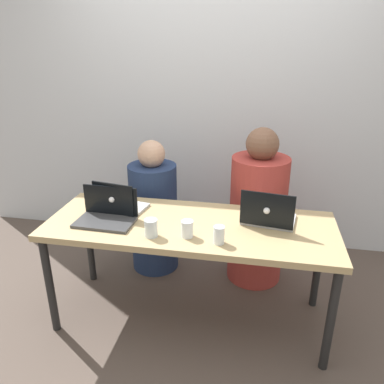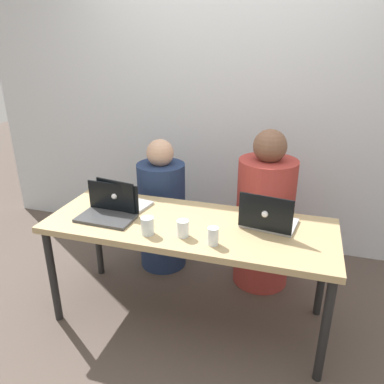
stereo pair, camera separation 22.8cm
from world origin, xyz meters
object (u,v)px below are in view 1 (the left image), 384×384
at_px(person_on_right, 257,215).
at_px(water_glass_left, 151,229).
at_px(laptop_back_right, 268,216).
at_px(water_glass_center, 187,230).
at_px(laptop_front_left, 107,215).
at_px(water_glass_right, 219,236).
at_px(laptop_back_left, 120,205).
at_px(person_on_left, 154,213).

bearing_deg(person_on_right, water_glass_left, 46.96).
bearing_deg(water_glass_left, person_on_right, 52.53).
relative_size(laptop_back_right, water_glass_center, 3.51).
height_order(laptop_front_left, water_glass_right, laptop_front_left).
distance_m(laptop_back_left, laptop_front_left, 0.15).
xyz_separation_m(person_on_right, laptop_back_right, (0.06, -0.48, 0.23)).
distance_m(person_on_right, water_glass_left, 1.00).
bearing_deg(laptop_back_left, laptop_front_left, 89.00).
bearing_deg(water_glass_left, person_on_left, 105.81).
bearing_deg(water_glass_left, laptop_back_right, 23.73).
relative_size(person_on_right, laptop_front_left, 3.32).
relative_size(laptop_front_left, laptop_back_right, 1.04).
relative_size(person_on_left, laptop_back_left, 3.34).
xyz_separation_m(laptop_back_right, water_glass_center, (-0.45, -0.25, -0.01)).
height_order(person_on_left, laptop_back_left, person_on_left).
relative_size(person_on_right, water_glass_center, 12.12).
xyz_separation_m(person_on_right, water_glass_right, (-0.20, -0.78, 0.22)).
bearing_deg(person_on_left, water_glass_right, 118.50).
bearing_deg(laptop_front_left, water_glass_left, -20.43).
relative_size(person_on_left, laptop_back_right, 3.08).
distance_m(laptop_back_right, water_glass_right, 0.39).
bearing_deg(laptop_back_left, laptop_back_right, -169.87).
bearing_deg(laptop_back_left, water_glass_right, 166.95).
relative_size(water_glass_center, water_glass_left, 0.95).
bearing_deg(laptop_front_left, laptop_back_right, 10.95).
xyz_separation_m(water_glass_center, water_glass_right, (0.19, -0.04, 0.00)).
distance_m(laptop_back_left, water_glass_right, 0.74).
height_order(laptop_front_left, laptop_back_right, laptop_back_right).
bearing_deg(person_on_left, person_on_right, 170.47).
height_order(person_on_right, laptop_front_left, person_on_right).
bearing_deg(laptop_back_left, person_on_left, -89.13).
height_order(laptop_back_right, water_glass_center, laptop_back_right).
bearing_deg(laptop_front_left, laptop_back_left, 81.20).
distance_m(person_on_right, laptop_back_left, 1.04).
bearing_deg(laptop_back_right, person_on_left, -20.51).
xyz_separation_m(person_on_left, water_glass_left, (0.22, -0.77, 0.28)).
relative_size(person_on_right, water_glass_left, 11.49).
height_order(person_on_right, laptop_back_left, person_on_right).
bearing_deg(water_glass_right, laptop_back_right, 48.05).
bearing_deg(laptop_front_left, person_on_right, 36.88).
relative_size(person_on_right, laptop_back_left, 3.74).
xyz_separation_m(laptop_back_right, water_glass_left, (-0.65, -0.29, -0.00)).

